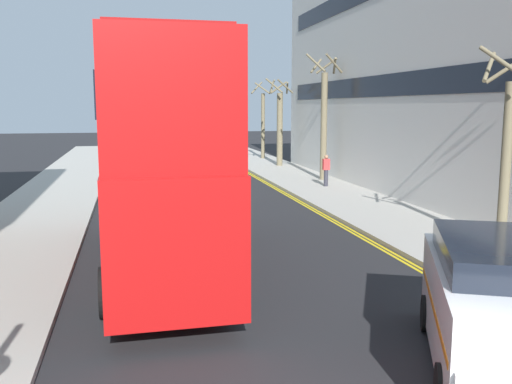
{
  "coord_description": "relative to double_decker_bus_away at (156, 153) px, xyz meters",
  "views": [
    {
      "loc": [
        -2.92,
        -4.38,
        4.21
      ],
      "look_at": [
        0.5,
        11.0,
        1.8
      ],
      "focal_mm": 39.4,
      "sensor_mm": 36.0,
      "label": 1
    }
  ],
  "objects": [
    {
      "name": "sidewalk_right",
      "position": [
        8.8,
        5.81,
        -2.96
      ],
      "size": [
        4.0,
        80.0,
        0.14
      ],
      "primitive_type": "cube",
      "color": "#ADA89E",
      "rests_on": "ground"
    },
    {
      "name": "sidewalk_left",
      "position": [
        -4.2,
        5.81,
        -2.96
      ],
      "size": [
        4.0,
        80.0,
        0.14
      ],
      "primitive_type": "cube",
      "color": "#ADA89E",
      "rests_on": "ground"
    },
    {
      "name": "kerb_line_outer",
      "position": [
        6.7,
        3.81,
        -3.03
      ],
      "size": [
        0.1,
        56.0,
        0.01
      ],
      "primitive_type": "cube",
      "color": "yellow",
      "rests_on": "ground"
    },
    {
      "name": "kerb_line_inner",
      "position": [
        6.54,
        3.81,
        -3.03
      ],
      "size": [
        0.1,
        56.0,
        0.01
      ],
      "primitive_type": "cube",
      "color": "yellow",
      "rests_on": "ground"
    },
    {
      "name": "double_decker_bus_away",
      "position": [
        0.0,
        0.0,
        0.0
      ],
      "size": [
        2.92,
        10.84,
        5.64
      ],
      "color": "#B20F0F",
      "rests_on": "ground"
    },
    {
      "name": "taxi_minivan",
      "position": [
        4.9,
        -7.19,
        -1.96
      ],
      "size": [
        3.72,
        5.15,
        2.12
      ],
      "color": "white",
      "rests_on": "ground"
    },
    {
      "name": "pedestrian_far",
      "position": [
        9.1,
        12.59,
        -2.04
      ],
      "size": [
        0.34,
        0.22,
        1.62
      ],
      "color": "#2D2D38",
      "rests_on": "sidewalk_right"
    },
    {
      "name": "street_tree_near",
      "position": [
        9.54,
        28.62,
        0.04
      ],
      "size": [
        1.73,
        1.75,
        6.11
      ],
      "color": "#6B6047",
      "rests_on": "sidewalk_right"
    },
    {
      "name": "street_tree_mid",
      "position": [
        9.84,
        15.18,
        0.48
      ],
      "size": [
        1.96,
        1.85,
        6.93
      ],
      "color": "#6B6047",
      "rests_on": "sidewalk_right"
    },
    {
      "name": "street_tree_far",
      "position": [
        9.91,
        -0.41,
        0.06
      ],
      "size": [
        1.88,
        1.92,
        5.75
      ],
      "color": "#6B6047",
      "rests_on": "sidewalk_right"
    },
    {
      "name": "street_tree_distant",
      "position": [
        9.39,
        23.0,
        -0.09
      ],
      "size": [
        1.87,
        1.79,
        5.97
      ],
      "color": "#6B6047",
      "rests_on": "sidewalk_right"
    },
    {
      "name": "townhouse_terrace_right",
      "position": [
        15.79,
        11.03,
        3.76
      ],
      "size": [
        10.08,
        28.0,
        13.57
      ],
      "color": "silver",
      "rests_on": "ground"
    }
  ]
}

